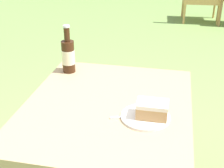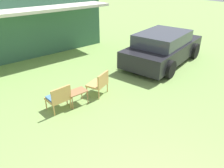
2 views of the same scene
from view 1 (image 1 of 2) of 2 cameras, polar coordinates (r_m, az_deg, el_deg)
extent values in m
cylinder|color=tan|center=(5.85, 18.20, 12.93)|extent=(0.04, 0.04, 0.32)
cylinder|color=tan|center=(5.78, 12.80, 13.43)|extent=(0.04, 0.04, 0.32)
cylinder|color=tan|center=(5.42, 18.89, 11.80)|extent=(0.04, 0.04, 0.32)
cylinder|color=tan|center=(5.34, 13.08, 12.34)|extent=(0.04, 0.04, 0.32)
cube|color=tan|center=(5.55, 16.00, 14.56)|extent=(0.63, 0.55, 0.06)
cylinder|color=#996B42|center=(5.33, 19.22, 12.00)|extent=(0.03, 0.03, 0.41)
cylinder|color=#996B42|center=(5.65, 18.88, 12.83)|extent=(0.03, 0.03, 0.41)
cube|color=tan|center=(1.38, -0.85, -4.44)|extent=(0.72, 0.85, 0.04)
cylinder|color=tan|center=(1.97, -7.56, -6.87)|extent=(0.04, 0.04, 0.70)
cylinder|color=tan|center=(1.88, 11.60, -9.00)|extent=(0.04, 0.04, 0.70)
cylinder|color=white|center=(1.28, 6.13, -5.96)|extent=(0.20, 0.20, 0.01)
cube|color=tan|center=(1.26, 7.34, -4.93)|extent=(0.12, 0.08, 0.05)
cube|color=silver|center=(1.24, 7.42, -3.64)|extent=(0.13, 0.09, 0.02)
cylinder|color=#381E0F|center=(1.66, -7.99, 4.97)|extent=(0.07, 0.07, 0.17)
cylinder|color=#381E0F|center=(1.62, -8.26, 8.97)|extent=(0.03, 0.03, 0.07)
cylinder|color=silver|center=(1.61, -8.36, 10.40)|extent=(0.03, 0.03, 0.01)
cylinder|color=beige|center=(1.66, -7.99, 4.97)|extent=(0.07, 0.07, 0.08)
cube|color=silver|center=(1.28, 3.50, -5.89)|extent=(0.17, 0.07, 0.01)
camera|label=2|loc=(2.83, -100.97, 51.36)|focal=35.00mm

